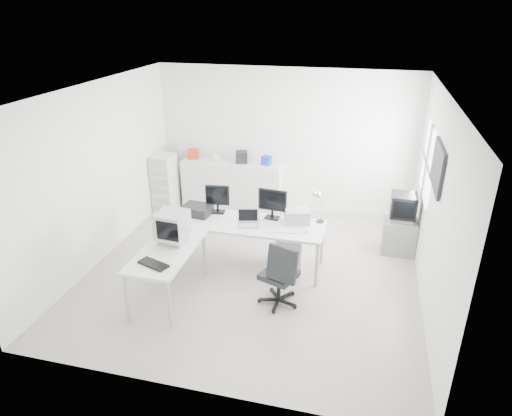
% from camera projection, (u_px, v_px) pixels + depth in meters
% --- Properties ---
extents(floor, '(5.00, 5.00, 0.01)m').
position_uv_depth(floor, '(253.00, 271.00, 7.18)').
color(floor, beige).
rests_on(floor, ground).
extents(ceiling, '(5.00, 5.00, 0.01)m').
position_uv_depth(ceiling, '(252.00, 90.00, 6.03)').
color(ceiling, white).
rests_on(ceiling, back_wall).
extents(back_wall, '(5.00, 0.02, 2.80)m').
position_uv_depth(back_wall, '(285.00, 142.00, 8.81)').
color(back_wall, white).
rests_on(back_wall, floor).
extents(left_wall, '(0.02, 5.00, 2.80)m').
position_uv_depth(left_wall, '(99.00, 174.00, 7.16)').
color(left_wall, white).
rests_on(left_wall, floor).
extents(right_wall, '(0.02, 5.00, 2.80)m').
position_uv_depth(right_wall, '(435.00, 205.00, 6.05)').
color(right_wall, white).
rests_on(right_wall, floor).
extents(window, '(0.02, 1.20, 1.10)m').
position_uv_depth(window, '(427.00, 163.00, 7.03)').
color(window, white).
rests_on(window, right_wall).
extents(wall_picture, '(0.04, 0.90, 0.60)m').
position_uv_depth(wall_picture, '(438.00, 167.00, 5.94)').
color(wall_picture, black).
rests_on(wall_picture, right_wall).
extents(main_desk, '(2.40, 0.80, 0.75)m').
position_uv_depth(main_desk, '(247.00, 244.00, 7.21)').
color(main_desk, silver).
rests_on(main_desk, floor).
extents(side_desk, '(0.70, 1.40, 0.75)m').
position_uv_depth(side_desk, '(168.00, 273.00, 6.42)').
color(side_desk, silver).
rests_on(side_desk, floor).
extents(drawer_pedestal, '(0.40, 0.50, 0.60)m').
position_uv_depth(drawer_pedestal, '(291.00, 252.00, 7.13)').
color(drawer_pedestal, silver).
rests_on(drawer_pedestal, floor).
extents(inkjet_printer, '(0.47, 0.38, 0.16)m').
position_uv_depth(inkjet_printer, '(197.00, 210.00, 7.30)').
color(inkjet_printer, black).
rests_on(inkjet_printer, main_desk).
extents(lcd_monitor_small, '(0.41, 0.27, 0.48)m').
position_uv_depth(lcd_monitor_small, '(218.00, 199.00, 7.30)').
color(lcd_monitor_small, black).
rests_on(lcd_monitor_small, main_desk).
extents(lcd_monitor_large, '(0.47, 0.23, 0.47)m').
position_uv_depth(lcd_monitor_large, '(272.00, 205.00, 7.10)').
color(lcd_monitor_large, black).
rests_on(lcd_monitor_large, main_desk).
extents(laptop, '(0.38, 0.39, 0.21)m').
position_uv_depth(laptop, '(248.00, 219.00, 6.91)').
color(laptop, '#B7B7BA').
rests_on(laptop, main_desk).
extents(white_keyboard, '(0.41, 0.17, 0.02)m').
position_uv_depth(white_keyboard, '(286.00, 231.00, 6.77)').
color(white_keyboard, silver).
rests_on(white_keyboard, main_desk).
extents(white_mouse, '(0.06, 0.06, 0.06)m').
position_uv_depth(white_mouse, '(307.00, 230.00, 6.74)').
color(white_mouse, silver).
rests_on(white_mouse, main_desk).
extents(laser_printer, '(0.44, 0.41, 0.21)m').
position_uv_depth(laser_printer, '(297.00, 216.00, 7.04)').
color(laser_printer, '#A6A6A6').
rests_on(laser_printer, main_desk).
extents(desk_lamp, '(0.15, 0.15, 0.44)m').
position_uv_depth(desk_lamp, '(321.00, 209.00, 6.99)').
color(desk_lamp, silver).
rests_on(desk_lamp, main_desk).
extents(crt_monitor, '(0.43, 0.43, 0.46)m').
position_uv_depth(crt_monitor, '(172.00, 227.00, 6.40)').
color(crt_monitor, '#B7B7BA').
rests_on(crt_monitor, side_desk).
extents(black_keyboard, '(0.46, 0.30, 0.03)m').
position_uv_depth(black_keyboard, '(153.00, 264.00, 5.91)').
color(black_keyboard, black).
rests_on(black_keyboard, side_desk).
extents(office_chair, '(0.74, 0.74, 1.00)m').
position_uv_depth(office_chair, '(279.00, 272.00, 6.23)').
color(office_chair, '#242728').
rests_on(office_chair, floor).
extents(tv_cabinet, '(0.54, 0.44, 0.59)m').
position_uv_depth(tv_cabinet, '(399.00, 236.00, 7.62)').
color(tv_cabinet, gray).
rests_on(tv_cabinet, floor).
extents(crt_tv, '(0.50, 0.48, 0.45)m').
position_uv_depth(crt_tv, '(403.00, 208.00, 7.41)').
color(crt_tv, black).
rests_on(crt_tv, tv_cabinet).
extents(sideboard, '(1.99, 0.50, 1.00)m').
position_uv_depth(sideboard, '(232.00, 185.00, 9.18)').
color(sideboard, silver).
rests_on(sideboard, floor).
extents(clutter_box_a, '(0.21, 0.19, 0.19)m').
position_uv_depth(clutter_box_a, '(193.00, 154.00, 9.11)').
color(clutter_box_a, red).
rests_on(clutter_box_a, sideboard).
extents(clutter_box_b, '(0.14, 0.13, 0.12)m').
position_uv_depth(clutter_box_b, '(217.00, 158.00, 9.01)').
color(clutter_box_b, silver).
rests_on(clutter_box_b, sideboard).
extents(clutter_box_c, '(0.28, 0.26, 0.23)m').
position_uv_depth(clutter_box_c, '(241.00, 157.00, 8.88)').
color(clutter_box_c, black).
rests_on(clutter_box_c, sideboard).
extents(clutter_box_d, '(0.20, 0.19, 0.17)m').
position_uv_depth(clutter_box_d, '(266.00, 160.00, 8.78)').
color(clutter_box_d, '#183BAA').
rests_on(clutter_box_d, sideboard).
extents(clutter_bottle, '(0.07, 0.07, 0.22)m').
position_uv_depth(clutter_bottle, '(180.00, 152.00, 9.20)').
color(clutter_bottle, silver).
rests_on(clutter_bottle, sideboard).
extents(filing_cabinet, '(0.40, 0.48, 1.15)m').
position_uv_depth(filing_cabinet, '(165.00, 183.00, 9.07)').
color(filing_cabinet, silver).
rests_on(filing_cabinet, floor).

